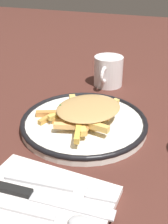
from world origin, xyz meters
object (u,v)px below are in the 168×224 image
object	(u,v)px
fries_heap	(85,112)
napkin	(42,202)
coffee_mug	(108,71)
fork	(58,186)
spoon	(56,217)
plate	(84,122)
knife	(29,194)

from	to	relation	value
fries_heap	napkin	size ratio (longest dim) A/B	1.00
coffee_mug	fries_heap	bearing A→B (deg)	4.31
fork	spoon	distance (m)	0.06
plate	fork	distance (m)	0.19
fork	spoon	xyz separation A→B (m)	(0.05, 0.02, 0.00)
fork	coffee_mug	bearing A→B (deg)	-173.68
plate	napkin	bearing A→B (deg)	4.68
fork	napkin	bearing A→B (deg)	-22.60
napkin	spoon	bearing A→B (deg)	53.99
fries_heap	spoon	world-z (taller)	fries_heap
fork	knife	bearing A→B (deg)	-45.81
fries_heap	coffee_mug	size ratio (longest dim) A/B	1.91
fries_heap	coffee_mug	bearing A→B (deg)	-175.69
spoon	coffee_mug	size ratio (longest dim) A/B	1.49
plate	knife	size ratio (longest dim) A/B	1.23
knife	plate	bearing A→B (deg)	179.70
knife	spoon	world-z (taller)	spoon
fries_heap	knife	world-z (taller)	fries_heap
fries_heap	knife	xyz separation A→B (m)	(0.22, -0.00, -0.02)
napkin	fork	xyz separation A→B (m)	(-0.03, 0.01, 0.01)
plate	spoon	world-z (taller)	spoon
napkin	knife	distance (m)	0.02
plate	knife	distance (m)	0.22
fries_heap	napkin	xyz separation A→B (m)	(0.22, 0.02, -0.03)
fork	knife	world-z (taller)	knife
napkin	coffee_mug	bearing A→B (deg)	-175.65
spoon	fries_heap	bearing A→B (deg)	-168.05
knife	spoon	bearing A→B (deg)	65.64
knife	coffee_mug	distance (m)	0.45
knife	coffee_mug	size ratio (longest dim) A/B	2.05
knife	coffee_mug	xyz separation A→B (m)	(-0.44, -0.01, 0.03)
fries_heap	fork	world-z (taller)	fries_heap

